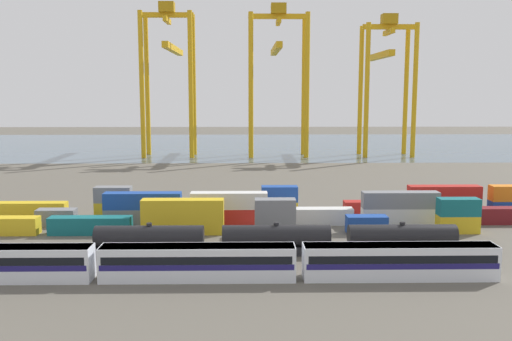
{
  "coord_description": "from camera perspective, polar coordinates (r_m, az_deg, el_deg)",
  "views": [
    {
      "loc": [
        -0.88,
        -82.98,
        20.94
      ],
      "look_at": [
        1.06,
        29.12,
        5.04
      ],
      "focal_mm": 39.21,
      "sensor_mm": 36.0,
      "label": 1
    }
  ],
  "objects": [
    {
      "name": "gantry_crane_west",
      "position": [
        187.23,
        -8.82,
        10.65
      ],
      "size": [
        16.9,
        41.21,
        48.87
      ],
      "color": "gold",
      "rests_on": "ground_plane"
    },
    {
      "name": "shipping_container_1",
      "position": [
        86.49,
        -16.54,
        -5.39
      ],
      "size": [
        12.1,
        2.44,
        2.6
      ],
      "primitive_type": "cube",
      "color": "#146066",
      "rests_on": "ground_plane"
    },
    {
      "name": "shipping_container_22",
      "position": [
        94.39,
        2.41,
        -3.95
      ],
      "size": [
        6.04,
        2.44,
        2.6
      ],
      "primitive_type": "cube",
      "color": "gold",
      "rests_on": "ground_plane"
    },
    {
      "name": "freight_tank_row",
      "position": [
        72.94,
        2.08,
        -7.03
      ],
      "size": [
        46.7,
        2.72,
        4.18
      ],
      "color": "#232326",
      "rests_on": "ground_plane"
    },
    {
      "name": "shipping_container_12",
      "position": [
        88.82,
        -2.76,
        -4.71
      ],
      "size": [
        12.1,
        2.44,
        2.6
      ],
      "primitive_type": "cube",
      "color": "#AD211C",
      "rests_on": "ground_plane"
    },
    {
      "name": "shipping_container_15",
      "position": [
        92.08,
        14.46,
        -4.51
      ],
      "size": [
        12.1,
        2.44,
        2.6
      ],
      "primitive_type": "cube",
      "color": "silver",
      "rests_on": "ground_plane"
    },
    {
      "name": "ground_plane",
      "position": [
        124.76,
        -0.57,
        -1.59
      ],
      "size": [
        420.0,
        420.0,
        0.0
      ],
      "primitive_type": "plane",
      "color": "#5B564C"
    },
    {
      "name": "shipping_container_16",
      "position": [
        91.56,
        14.52,
        -2.92
      ],
      "size": [
        12.1,
        2.44,
        2.6
      ],
      "primitive_type": "cube",
      "color": "slate",
      "rests_on": "shipping_container_15"
    },
    {
      "name": "shipping_container_3",
      "position": [
        83.31,
        -7.49,
        -3.8
      ],
      "size": [
        12.1,
        2.44,
        2.6
      ],
      "primitive_type": "cube",
      "color": "gold",
      "rests_on": "shipping_container_2"
    },
    {
      "name": "shipping_container_17",
      "position": [
        96.58,
        22.29,
        -4.28
      ],
      "size": [
        12.1,
        2.44,
        2.6
      ],
      "primitive_type": "cube",
      "color": "maroon",
      "rests_on": "ground_plane"
    },
    {
      "name": "shipping_container_26",
      "position": [
        99.49,
        18.66,
        -2.22
      ],
      "size": [
        12.1,
        2.44,
        2.6
      ],
      "primitive_type": "cube",
      "color": "#AD211C",
      "rests_on": "shipping_container_25"
    },
    {
      "name": "shipping_container_25",
      "position": [
        99.97,
        18.59,
        -3.69
      ],
      "size": [
        12.1,
        2.44,
        2.6
      ],
      "primitive_type": "cube",
      "color": "maroon",
      "rests_on": "ground_plane"
    },
    {
      "name": "shipping_container_13",
      "position": [
        88.28,
        -2.77,
        -3.07
      ],
      "size": [
        12.1,
        2.44,
        2.6
      ],
      "primitive_type": "cube",
      "color": "silver",
      "rests_on": "shipping_container_12"
    },
    {
      "name": "shipping_container_21",
      "position": [
        94.6,
        -6.06,
        -3.96
      ],
      "size": [
        12.1,
        2.44,
        2.6
      ],
      "primitive_type": "cube",
      "color": "#197538",
      "rests_on": "ground_plane"
    },
    {
      "name": "shipping_container_20",
      "position": [
        96.33,
        -14.37,
        -2.37
      ],
      "size": [
        6.04,
        2.44,
        2.6
      ],
      "primitive_type": "cube",
      "color": "slate",
      "rests_on": "shipping_container_19"
    },
    {
      "name": "shipping_container_8",
      "position": [
        88.59,
        19.96,
        -3.51
      ],
      "size": [
        6.04,
        2.44,
        2.6
      ],
      "primitive_type": "cube",
      "color": "#146066",
      "rests_on": "shipping_container_7"
    },
    {
      "name": "shipping_container_14",
      "position": [
        89.43,
        6.01,
        -4.66
      ],
      "size": [
        12.1,
        2.44,
        2.6
      ],
      "primitive_type": "cube",
      "color": "silver",
      "rests_on": "ground_plane"
    },
    {
      "name": "shipping_container_9",
      "position": [
        93.7,
        -19.67,
        -4.51
      ],
      "size": [
        6.04,
        2.44,
        2.6
      ],
      "primitive_type": "cube",
      "color": "slate",
      "rests_on": "ground_plane"
    },
    {
      "name": "gantry_crane_east",
      "position": [
        189.99,
        13.1,
        9.85
      ],
      "size": [
        16.8,
        33.67,
        45.36
      ],
      "color": "gold",
      "rests_on": "ground_plane"
    },
    {
      "name": "shipping_container_10",
      "position": [
        90.27,
        -11.45,
        -4.66
      ],
      "size": [
        12.1,
        2.44,
        2.6
      ],
      "primitive_type": "cube",
      "color": "slate",
      "rests_on": "ground_plane"
    },
    {
      "name": "shipping_container_6",
      "position": [
        85.25,
        11.22,
        -5.41
      ],
      "size": [
        6.04,
        2.44,
        2.6
      ],
      "primitive_type": "cube",
      "color": "#1C4299",
      "rests_on": "ground_plane"
    },
    {
      "name": "shipping_container_18",
      "position": [
        100.95,
        -22.05,
        -3.75
      ],
      "size": [
        12.1,
        2.44,
        2.6
      ],
      "primitive_type": "cube",
      "color": "gold",
      "rests_on": "ground_plane"
    },
    {
      "name": "shipping_container_24",
      "position": [
        96.22,
        10.74,
        -3.85
      ],
      "size": [
        6.04,
        2.44,
        2.6
      ],
      "primitive_type": "cube",
      "color": "#AD211C",
      "rests_on": "ground_plane"
    },
    {
      "name": "shipping_container_11",
      "position": [
        89.74,
        -11.49,
        -3.04
      ],
      "size": [
        12.1,
        2.44,
        2.6
      ],
      "primitive_type": "cube",
      "color": "#1C4299",
      "rests_on": "shipping_container_10"
    },
    {
      "name": "shipping_container_23",
      "position": [
        93.88,
        2.42,
        -2.39
      ],
      "size": [
        6.04,
        2.44,
        2.6
      ],
      "primitive_type": "cube",
      "color": "#1C4299",
      "rests_on": "shipping_container_22"
    },
    {
      "name": "harbour_water",
      "position": [
        219.13,
        -0.76,
        2.59
      ],
      "size": [
        400.0,
        110.0,
        0.01
      ],
      "primitive_type": "cube",
      "color": "#475B6B",
      "rests_on": "ground_plane"
    },
    {
      "name": "gantry_crane_central",
      "position": [
        185.66,
        2.23,
        10.74
      ],
      "size": [
        19.24,
        40.11,
        48.52
      ],
      "color": "gold",
      "rests_on": "ground_plane"
    },
    {
      "name": "shipping_container_19",
      "position": [
        96.83,
        -14.32,
        -3.89
      ],
      "size": [
        6.04,
        2.44,
        2.6
      ],
      "primitive_type": "cube",
      "color": "gold",
      "rests_on": "ground_plane"
    },
    {
      "name": "passenger_train",
      "position": [
        63.57,
        -5.94,
        -9.17
      ],
      "size": [
        67.1,
        3.14,
        3.9
      ],
      "color": "silver",
      "rests_on": "ground_plane"
    },
    {
      "name": "shipping_container_7",
      "position": [
        89.13,
        19.88,
        -5.15
      ],
      "size": [
        6.04,
        2.44,
        2.6
      ],
      "primitive_type": "cube",
      "color": "gold",
      "rests_on": "ground_plane"
    },
    {
      "name": "shipping_container_5",
      "position": [
        82.88,
        1.96,
        -3.8
      ],
      "size": [
        6.04,
        2.44,
        2.6
      ],
      "primitive_type": "cube",
      "color": "slate",
      "rests_on": "shipping_container_4"
    },
    {
      "name": "shipping_container_4",
      "position": [
        83.45,
        1.96,
        -5.55
      ],
      "size": [
        6.04,
        2.44,
        2.6
      ],
      "primitive_type": "cube",
      "color": "slate",
      "rests_on": "ground_plane"
    },
    {
      "name": "shipping_container_2",
      "position": [
        83.88,
        -7.46,
        -5.54
      ],
      "size": [
        12.1,
        2.44,
        2.6
      ],
      "primitive_type": "cube",
      "color": "gold",
      "rests_on": "ground_plane"
    }
  ]
}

